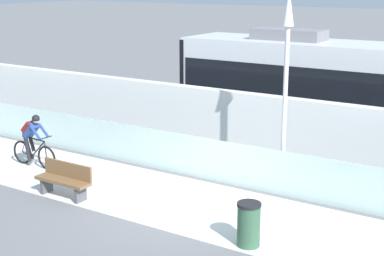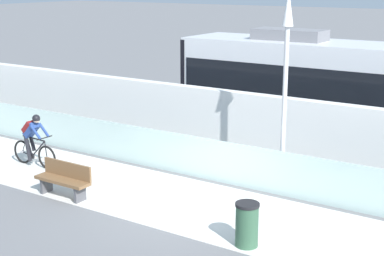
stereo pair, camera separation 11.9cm
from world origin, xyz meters
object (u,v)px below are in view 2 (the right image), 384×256
Objects in this scene: lamp_post_antenna at (286,67)px; trash_bin at (247,225)px; tram at (344,92)px; bench at (64,179)px; cyclist_on_bike at (33,140)px.

trash_bin is (0.78, -3.40, -2.81)m from lamp_post_antenna.
tram is 6.91× the size of bench.
tram is at bearing 90.57° from lamp_post_antenna.
lamp_post_antenna is (7.02, 2.15, 2.49)m from cyclist_on_bike.
cyclist_on_bike is (-6.98, -6.85, -1.09)m from tram.
cyclist_on_bike reaches higher than bench.
tram is at bearing 44.49° from cyclist_on_bike.
cyclist_on_bike is 1.84× the size of trash_bin.
bench is (2.55, -1.28, -0.32)m from cyclist_on_bike.
bench is (-4.47, -3.44, -2.81)m from lamp_post_antenna.
cyclist_on_bike is 1.11× the size of bench.
trash_bin reaches higher than bench.
cyclist_on_bike is 2.87m from bench.
cyclist_on_bike is 7.91m from trash_bin.
tram is at bearing 95.85° from trash_bin.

